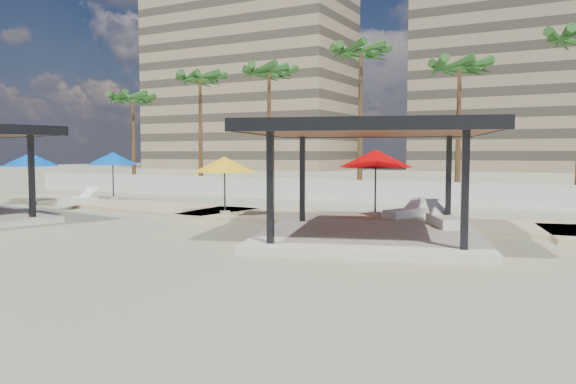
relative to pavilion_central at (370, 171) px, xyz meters
The scene contains 18 objects.
ground 5.05m from the pavilion_central, 138.16° to the right, with size 200.00×200.00×0.00m, color tan.
promenade 5.28m from the pavilion_central, 106.73° to the left, with size 44.45×7.97×0.24m.
boundary_wall 13.49m from the pavilion_central, 104.66° to the left, with size 56.00×0.30×1.20m, color silver.
building_west 80.32m from the pavilion_central, 124.94° to the left, with size 34.00×16.00×32.40m.
building_mid 75.93m from the pavilion_central, 89.53° to the left, with size 38.00×16.00×30.40m.
pavilion_central is the anchor object (origin of this frame).
umbrella_a 18.36m from the pavilion_central, 160.38° to the left, with size 3.73×3.73×2.60m.
umbrella_b 7.92m from the pavilion_central, 159.59° to the left, with size 2.78×2.78×2.40m.
umbrella_c 5.43m from the pavilion_central, 107.43° to the left, with size 3.87×3.87×2.69m.
umbrella_f 19.87m from the pavilion_central, behind, with size 3.70×3.70×2.56m.
lounger_a 16.58m from the pavilion_central, behind, with size 0.94×2.20×0.81m.
lounger_b 5.29m from the pavilion_central, 93.66° to the left, with size 1.30×2.13×0.77m.
lounger_c 3.75m from the pavilion_central, 58.49° to the left, with size 1.79×2.42×0.89m.
palm_a 29.11m from the pavilion_central, 147.96° to the left, with size 3.00×3.00×7.64m.
palm_b 24.78m from the pavilion_central, 139.58° to the left, with size 3.00×3.00×8.83m.
palm_c 20.26m from the pavilion_central, 129.44° to the left, with size 3.00×3.00×8.81m.
palm_d 18.24m from the pavilion_central, 111.94° to the left, with size 3.00×3.00×9.72m.
palm_e 16.17m from the pavilion_central, 91.46° to the left, with size 3.00×3.00×8.31m.
Camera 1 is at (9.45, -13.69, 2.73)m, focal length 35.00 mm.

